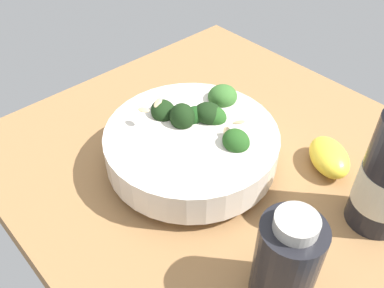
{
  "coord_description": "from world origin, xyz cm",
  "views": [
    {
      "loc": [
        32.18,
        30.45,
        40.89
      ],
      "look_at": [
        4.63,
        0.12,
        4.0
      ],
      "focal_mm": 38.88,
      "sensor_mm": 36.0,
      "label": 1
    }
  ],
  "objects": [
    {
      "name": "lemon_wedge",
      "position": [
        -9.01,
        12.83,
        1.83
      ],
      "size": [
        8.39,
        9.07,
        3.65
      ],
      "primitive_type": "ellipsoid",
      "rotation": [
        0.0,
        0.0,
        0.97
      ],
      "color": "yellow",
      "rests_on": "ground_plane"
    },
    {
      "name": "bowl_of_broccoli",
      "position": [
        4.32,
        -0.01,
        3.93
      ],
      "size": [
        22.96,
        22.96,
        9.0
      ],
      "color": "silver",
      "rests_on": "ground_plane"
    },
    {
      "name": "bottle_tall",
      "position": [
        10.47,
        20.12,
        5.7
      ],
      "size": [
        6.36,
        6.36,
        12.19
      ],
      "color": "black",
      "rests_on": "ground_plane"
    },
    {
      "name": "ground_plane",
      "position": [
        0.0,
        0.0,
        -2.37
      ],
      "size": [
        56.33,
        56.33,
        4.73
      ],
      "primitive_type": "cube",
      "color": "#996D42"
    }
  ]
}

